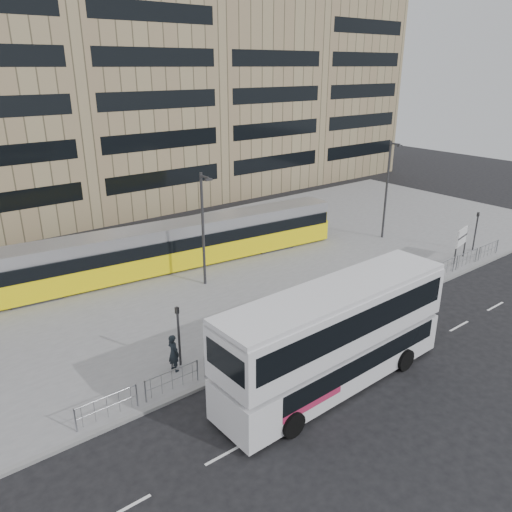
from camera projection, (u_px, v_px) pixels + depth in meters
ground at (333, 331)px, 27.49m from camera, size 120.00×120.00×0.00m
plaza at (212, 266)px, 36.28m from camera, size 64.00×24.00×0.15m
kerb at (332, 330)px, 27.50m from camera, size 64.00×0.25×0.17m
building_row at (96, 74)px, 48.95m from camera, size 70.40×18.40×31.20m
pedestrian_barrier at (352, 302)px, 28.66m from camera, size 32.07×0.07×1.10m
road_markings at (404, 356)px, 25.12m from camera, size 62.00×0.12×0.01m
double_decker_bus at (336, 334)px, 22.06m from camera, size 12.07×3.26×4.81m
tram at (165, 247)px, 35.00m from camera, size 27.53×5.55×3.23m
station_sign at (462, 238)px, 36.54m from camera, size 2.12×0.52×2.47m
ad_panel at (373, 291)px, 30.05m from camera, size 0.75×0.23×1.42m
pedestrian at (173, 353)px, 23.39m from camera, size 0.55×0.75×1.89m
traffic_light_west at (178, 329)px, 23.44m from camera, size 0.22×0.24×3.10m
traffic_light_east at (476, 226)px, 38.36m from camera, size 0.21×0.23×3.10m
lamp_post_west at (203, 225)px, 31.64m from camera, size 0.45×1.04×7.43m
lamp_post_east at (387, 186)px, 40.47m from camera, size 0.45×1.04×8.02m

